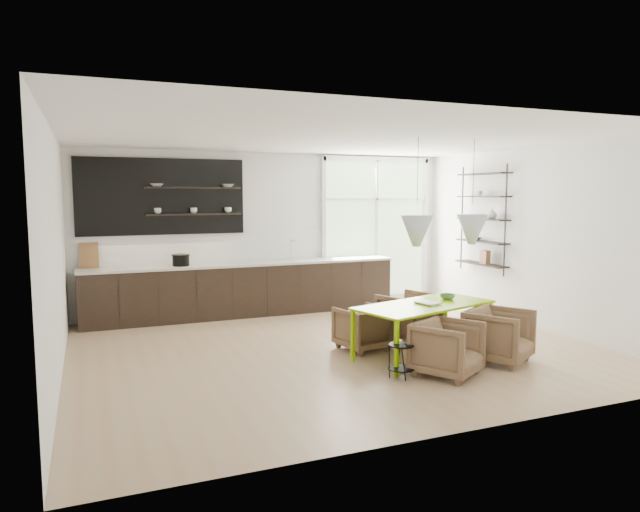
{
  "coord_description": "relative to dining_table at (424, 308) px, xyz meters",
  "views": [
    {
      "loc": [
        -3.14,
        -7.09,
        2.14
      ],
      "look_at": [
        -0.01,
        0.6,
        1.24
      ],
      "focal_mm": 32.0,
      "sensor_mm": 36.0,
      "label": 1
    }
  ],
  "objects": [
    {
      "name": "table_book",
      "position": [
        -0.07,
        -0.05,
        0.06
      ],
      "size": [
        0.29,
        0.35,
        0.03
      ],
      "primitive_type": "imported",
      "rotation": [
        0.0,
        0.0,
        0.25
      ],
      "color": "white",
      "rests_on": "dining_table"
    },
    {
      "name": "wire_stool",
      "position": [
        -0.74,
        -0.68,
        -0.4
      ],
      "size": [
        0.31,
        0.31,
        0.4
      ],
      "rotation": [
        0.0,
        0.0,
        -0.31
      ],
      "color": "black",
      "rests_on": "ground"
    },
    {
      "name": "armchair_front_right",
      "position": [
        0.73,
        -0.61,
        -0.31
      ],
      "size": [
        1.02,
        1.02,
        0.69
      ],
      "primitive_type": "imported",
      "rotation": [
        0.0,
        0.0,
        0.54
      ],
      "color": "brown",
      "rests_on": "ground"
    },
    {
      "name": "armchair_front_left",
      "position": [
        -0.2,
        -0.82,
        -0.32
      ],
      "size": [
        0.97,
        0.98,
        0.65
      ],
      "primitive_type": "imported",
      "rotation": [
        0.0,
        0.0,
        0.56
      ],
      "color": "brown",
      "rests_on": "ground"
    },
    {
      "name": "armchair_back_left",
      "position": [
        -0.6,
        0.6,
        -0.35
      ],
      "size": [
        0.75,
        0.77,
        0.6
      ],
      "primitive_type": "imported",
      "rotation": [
        0.0,
        0.0,
        3.33
      ],
      "color": "brown",
      "rests_on": "ground"
    },
    {
      "name": "dining_table",
      "position": [
        0.0,
        0.0,
        0.0
      ],
      "size": [
        2.08,
        1.36,
        0.7
      ],
      "rotation": [
        0.0,
        0.0,
        0.28
      ],
      "color": "#87C700",
      "rests_on": "ground"
    },
    {
      "name": "table_bowl",
      "position": [
        0.49,
        0.18,
        0.08
      ],
      "size": [
        0.25,
        0.25,
        0.07
      ],
      "primitive_type": "imported",
      "rotation": [
        0.0,
        0.0,
        0.21
      ],
      "color": "#507047",
      "rests_on": "dining_table"
    },
    {
      "name": "kitchen_run",
      "position": [
        -1.63,
        3.44,
        -0.05
      ],
      "size": [
        5.54,
        0.69,
        2.75
      ],
      "color": "black",
      "rests_on": "ground"
    },
    {
      "name": "right_shelving",
      "position": [
        2.43,
        1.93,
        1.0
      ],
      "size": [
        0.26,
        1.22,
        1.9
      ],
      "color": "black",
      "rests_on": "ground"
    },
    {
      "name": "room",
      "position": [
        -0.35,
        1.85,
        0.81
      ],
      "size": [
        7.02,
        6.01,
        2.91
      ],
      "color": "tan",
      "rests_on": "ground"
    },
    {
      "name": "armchair_back_right",
      "position": [
        0.28,
        0.84,
        -0.31
      ],
      "size": [
        0.95,
        0.97,
        0.69
      ],
      "primitive_type": "imported",
      "rotation": [
        0.0,
        0.0,
        3.49
      ],
      "color": "brown",
      "rests_on": "ground"
    }
  ]
}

